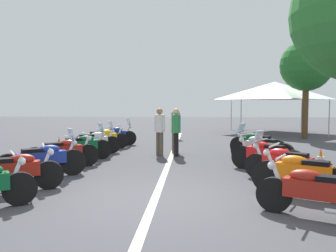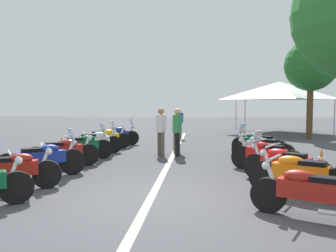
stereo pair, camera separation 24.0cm
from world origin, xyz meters
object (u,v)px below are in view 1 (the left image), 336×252
object	(u,v)px
motorcycle_left_row_5	(94,142)
motorcycle_right_row_2	(286,163)
roadside_tree_1	(306,66)
motorcycle_left_row_1	(14,171)
motorcycle_right_row_1	(303,174)
event_tent	(275,91)
motorcycle_right_row_3	(266,155)
motorcycle_right_row_4	(261,148)
motorcycle_right_row_0	(316,192)
motorcycle_right_row_5	(257,143)
traffic_cone_2	(321,160)
bystander_1	(175,129)
traffic_cone_1	(59,145)
bystander_2	(160,128)
motorcycle_left_row_6	(102,138)
motorcycle_left_row_3	(63,152)
bystander_3	(176,128)
bystander_0	(176,121)
motorcycle_left_row_2	(43,159)
motorcycle_left_row_7	(114,135)
motorcycle_left_row_4	(82,146)

from	to	relation	value
motorcycle_left_row_5	motorcycle_right_row_2	distance (m)	7.07
roadside_tree_1	motorcycle_left_row_1	bearing A→B (deg)	140.44
motorcycle_right_row_1	event_tent	bearing A→B (deg)	-72.31
motorcycle_right_row_3	motorcycle_right_row_4	size ratio (longest dim) A/B	1.00
motorcycle_right_row_0	motorcycle_right_row_5	bearing A→B (deg)	-64.94
traffic_cone_2	bystander_1	world-z (taller)	bystander_1
motorcycle_right_row_3	roadside_tree_1	size ratio (longest dim) A/B	0.34
motorcycle_left_row_5	traffic_cone_1	xyz separation A→B (m)	(0.34, 1.44, -0.18)
traffic_cone_2	bystander_2	xyz separation A→B (m)	(2.35, 4.76, 0.70)
motorcycle_right_row_5	event_tent	world-z (taller)	event_tent
roadside_tree_1	motorcycle_left_row_6	bearing A→B (deg)	117.97
motorcycle_left_row_3	motorcycle_right_row_4	world-z (taller)	motorcycle_right_row_4
motorcycle_right_row_0	bystander_3	xyz separation A→B (m)	(6.40, 2.56, 0.54)
bystander_2	event_tent	distance (m)	11.74
motorcycle_left_row_3	bystander_0	bearing A→B (deg)	41.15
traffic_cone_1	roadside_tree_1	world-z (taller)	roadside_tree_1
motorcycle_left_row_2	roadside_tree_1	xyz separation A→B (m)	(10.40, -9.67, 3.34)
motorcycle_right_row_2	motorcycle_right_row_0	bearing A→B (deg)	122.09
motorcycle_left_row_2	motorcycle_left_row_7	xyz separation A→B (m)	(6.55, -0.26, -0.01)
motorcycle_left_row_4	motorcycle_left_row_2	bearing A→B (deg)	-122.87
motorcycle_left_row_7	bystander_1	xyz separation A→B (m)	(-2.07, -2.82, 0.44)
motorcycle_right_row_3	motorcycle_right_row_5	size ratio (longest dim) A/B	1.01
motorcycle_left_row_6	bystander_0	xyz separation A→B (m)	(4.55, -2.74, 0.47)
motorcycle_right_row_4	motorcycle_right_row_5	bearing A→B (deg)	-59.32
bystander_0	motorcycle_right_row_2	bearing A→B (deg)	49.79
motorcycle_right_row_3	traffic_cone_2	xyz separation A→B (m)	(0.37, -1.59, -0.17)
motorcycle_left_row_2	motorcycle_right_row_4	world-z (taller)	same
motorcycle_left_row_1	motorcycle_left_row_3	size ratio (longest dim) A/B	1.00
motorcycle_right_row_3	bystander_1	xyz separation A→B (m)	(3.25, 2.63, 0.45)
motorcycle_left_row_1	motorcycle_right_row_1	world-z (taller)	motorcycle_right_row_1
bystander_2	traffic_cone_2	bearing A→B (deg)	-72.15
motorcycle_left_row_1	motorcycle_right_row_4	size ratio (longest dim) A/B	1.07
motorcycle_right_row_0	roadside_tree_1	bearing A→B (deg)	-79.62
motorcycle_right_row_1	bystander_0	bearing A→B (deg)	-45.90
motorcycle_left_row_4	motorcycle_right_row_4	size ratio (longest dim) A/B	1.02
roadside_tree_1	bystander_1	bearing A→B (deg)	131.95
motorcycle_left_row_4	motorcycle_left_row_7	world-z (taller)	motorcycle_left_row_4
motorcycle_left_row_4	motorcycle_right_row_0	xyz separation A→B (m)	(-5.30, -5.60, -0.02)
motorcycle_right_row_3	bystander_0	distance (m)	9.11
motorcycle_left_row_3	motorcycle_right_row_3	world-z (taller)	motorcycle_right_row_3
motorcycle_left_row_2	motorcycle_left_row_5	distance (m)	4.01
motorcycle_left_row_4	bystander_0	size ratio (longest dim) A/B	1.16
traffic_cone_2	event_tent	bearing A→B (deg)	-7.28
motorcycle_left_row_2	bystander_0	world-z (taller)	bystander_0
traffic_cone_1	motorcycle_left_row_5	bearing A→B (deg)	-103.34
traffic_cone_1	bystander_2	bearing A→B (deg)	-95.92
bystander_0	motorcycle_left_row_5	bearing A→B (deg)	7.84
motorcycle_right_row_5	bystander_1	bearing A→B (deg)	27.27
bystander_2	event_tent	world-z (taller)	event_tent
motorcycle_right_row_1	traffic_cone_1	xyz separation A→B (m)	(5.68, 7.20, -0.18)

